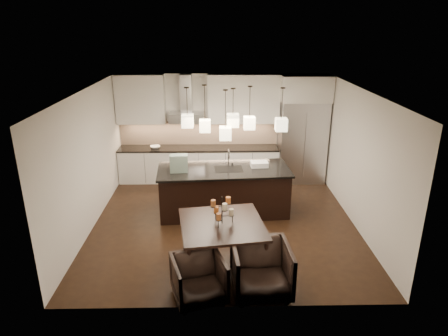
{
  "coord_description": "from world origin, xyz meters",
  "views": [
    {
      "loc": [
        -0.16,
        -7.68,
        4.04
      ],
      "look_at": [
        0.0,
        0.2,
        1.15
      ],
      "focal_mm": 32.0,
      "sensor_mm": 36.0,
      "label": 1
    }
  ],
  "objects_px": {
    "dining_table": "(222,245)",
    "armchair_left": "(199,279)",
    "island_body": "(224,191)",
    "armchair_right": "(261,270)",
    "refrigerator": "(302,142)"
  },
  "relations": [
    {
      "from": "refrigerator",
      "to": "island_body",
      "type": "xyz_separation_m",
      "value": [
        -2.1,
        -1.89,
        -0.59
      ]
    },
    {
      "from": "island_body",
      "to": "dining_table",
      "type": "height_order",
      "value": "island_body"
    },
    {
      "from": "refrigerator",
      "to": "island_body",
      "type": "bearing_deg",
      "value": -138.01
    },
    {
      "from": "armchair_left",
      "to": "refrigerator",
      "type": "bearing_deg",
      "value": 45.64
    },
    {
      "from": "refrigerator",
      "to": "dining_table",
      "type": "relative_size",
      "value": 1.55
    },
    {
      "from": "dining_table",
      "to": "armchair_right",
      "type": "height_order",
      "value": "same"
    },
    {
      "from": "armchair_left",
      "to": "dining_table",
      "type": "bearing_deg",
      "value": 50.48
    },
    {
      "from": "island_body",
      "to": "armchair_right",
      "type": "bearing_deg",
      "value": -83.8
    },
    {
      "from": "dining_table",
      "to": "armchair_right",
      "type": "distance_m",
      "value": 0.96
    },
    {
      "from": "refrigerator",
      "to": "armchair_right",
      "type": "relative_size",
      "value": 2.35
    },
    {
      "from": "armchair_right",
      "to": "armchair_left",
      "type": "bearing_deg",
      "value": -175.68
    },
    {
      "from": "dining_table",
      "to": "armchair_left",
      "type": "xyz_separation_m",
      "value": [
        -0.37,
        -0.89,
        -0.06
      ]
    },
    {
      "from": "island_body",
      "to": "armchair_right",
      "type": "xyz_separation_m",
      "value": [
        0.53,
        -2.9,
        -0.07
      ]
    },
    {
      "from": "refrigerator",
      "to": "armchair_left",
      "type": "bearing_deg",
      "value": -117.24
    },
    {
      "from": "armchair_left",
      "to": "armchair_right",
      "type": "height_order",
      "value": "armchair_right"
    }
  ]
}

